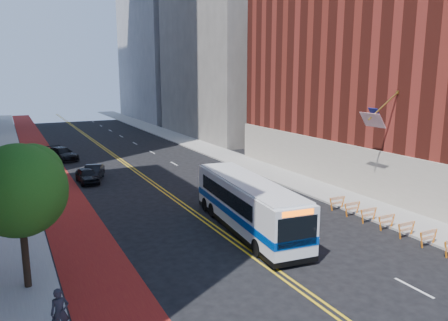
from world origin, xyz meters
TOP-DOWN VIEW (x-y plane):
  - ground at (0.00, 0.00)m, footprint 160.00×160.00m
  - sidewalk_left at (-12.00, 30.00)m, footprint 4.00×140.00m
  - sidewalk_right at (12.00, 30.00)m, footprint 4.00×140.00m
  - bus_lane_paint at (-8.10, 30.00)m, footprint 3.60×140.00m
  - center_line_inner at (-0.18, 30.00)m, footprint 0.14×140.00m
  - center_line_outer at (0.18, 30.00)m, footprint 0.14×140.00m
  - lane_dashes at (4.80, 38.00)m, footprint 0.14×98.20m
  - brick_building at (21.93, 12.00)m, footprint 18.73×36.00m
  - midrise_right_near at (23.00, 48.00)m, footprint 18.00×26.00m
  - construction_barriers at (9.60, 3.42)m, footprint 1.42×10.91m
  - street_tree at (-11.24, 6.04)m, footprint 4.20×4.20m
  - transit_bus at (1.68, 8.24)m, footprint 3.76×12.20m
  - car_a at (-5.29, 25.50)m, footprint 1.78×4.10m
  - car_b at (-4.61, 26.29)m, footprint 2.90×4.49m
  - car_c at (-5.99, 37.79)m, footprint 3.71×5.45m
  - pedestrian at (-10.40, 1.22)m, footprint 0.68×0.45m

SIDE VIEW (x-z plane):
  - ground at x=0.00m, z-range 0.00..0.00m
  - center_line_inner at x=-0.18m, z-range 0.00..0.01m
  - center_line_outer at x=0.18m, z-range 0.00..0.01m
  - bus_lane_paint at x=-8.10m, z-range 0.00..0.01m
  - lane_dashes at x=4.80m, z-range 0.00..0.01m
  - sidewalk_left at x=-12.00m, z-range 0.00..0.15m
  - sidewalk_right at x=12.00m, z-range 0.00..0.15m
  - construction_barriers at x=9.60m, z-range 0.17..1.18m
  - car_a at x=-5.29m, z-range 0.00..1.38m
  - car_b at x=-4.61m, z-range 0.00..1.40m
  - car_c at x=-5.99m, z-range 0.00..1.47m
  - pedestrian at x=-10.40m, z-range 0.15..2.01m
  - transit_bus at x=1.68m, z-range 0.07..3.37m
  - street_tree at x=-11.24m, z-range 1.56..8.26m
  - brick_building at x=21.93m, z-range -0.04..21.96m
  - midrise_right_near at x=23.00m, z-range 0.00..40.00m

